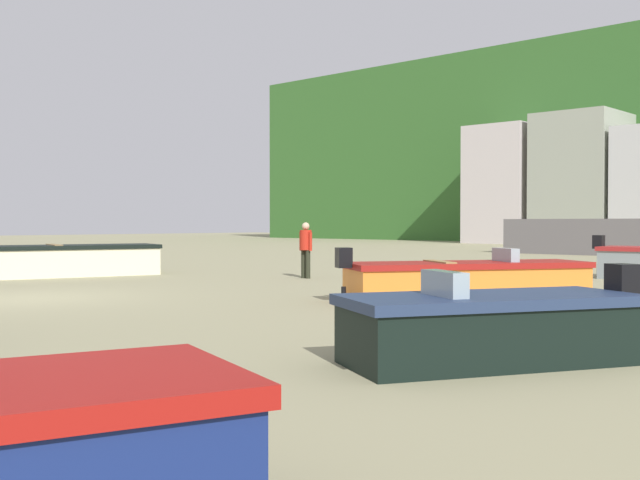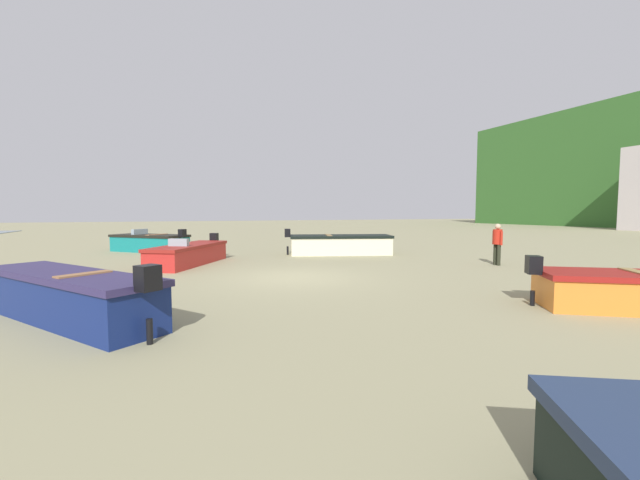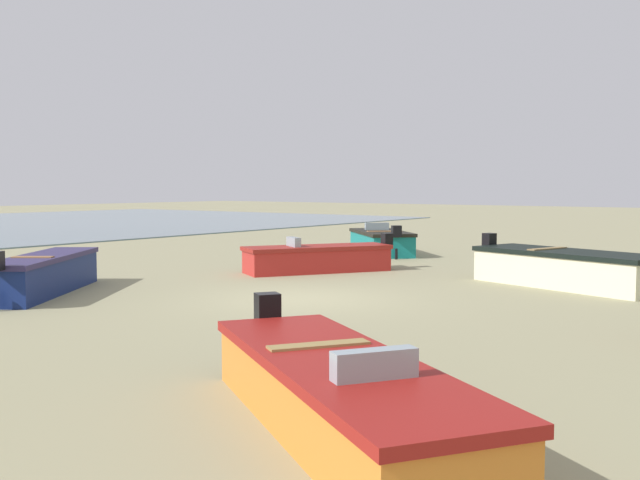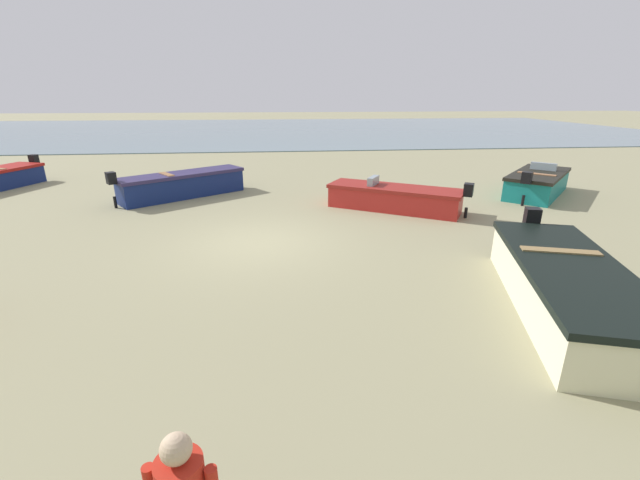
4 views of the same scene
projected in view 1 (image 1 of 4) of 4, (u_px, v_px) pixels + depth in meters
The scene contains 7 objects.
ground_plane at pixel (32, 299), 16.09m from camera, with size 160.00×160.00×0.00m, color gray.
townhouse_far_left at pixel (509, 185), 60.45m from camera, with size 5.11×6.15×9.22m, color beige.
townhouse_left at pixel (584, 180), 56.69m from camera, with size 5.71×6.93×9.65m, color #959A89.
boat_cream_0 at pixel (74, 260), 23.03m from camera, with size 3.10×5.24×1.26m.
boat_orange_4 at pixel (467, 280), 15.77m from camera, with size 4.00×5.07×1.11m.
boat_black_6 at pixel (491, 328), 8.65m from camera, with size 2.86×3.63×1.11m.
beach_walker_foreground at pixel (306, 245), 21.99m from camera, with size 0.54×0.38×1.62m.
Camera 1 is at (15.35, -7.72, 1.60)m, focal length 42.71 mm.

